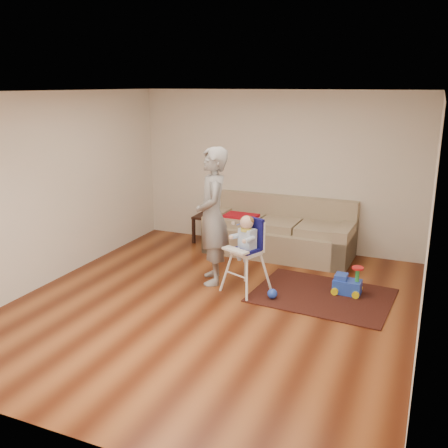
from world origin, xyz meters
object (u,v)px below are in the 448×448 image
at_px(adult, 213,216).
at_px(sofa, 279,228).
at_px(high_chair, 246,255).
at_px(side_table, 209,228).
at_px(toy_ball, 272,294).
at_px(ride_on_toy, 348,279).

bearing_deg(adult, sofa, 133.43).
height_order(sofa, high_chair, high_chair).
xyz_separation_m(side_table, toy_ball, (1.85, -2.02, -0.16)).
bearing_deg(sofa, adult, -107.62).
distance_m(ride_on_toy, toy_ball, 1.06).
relative_size(side_table, adult, 0.25).
distance_m(side_table, high_chair, 2.38).
bearing_deg(high_chair, adult, -172.02).
height_order(toy_ball, adult, adult).
bearing_deg(ride_on_toy, toy_ball, -146.08).
height_order(ride_on_toy, toy_ball, ride_on_toy).
bearing_deg(high_chair, side_table, 149.52).
bearing_deg(high_chair, sofa, 113.84).
bearing_deg(ride_on_toy, high_chair, -160.26).
xyz_separation_m(sofa, ride_on_toy, (1.36, -1.25, -0.25)).
height_order(ride_on_toy, adult, adult).
distance_m(side_table, adult, 2.07).
relative_size(toy_ball, adult, 0.07).
bearing_deg(sofa, ride_on_toy, -41.09).
bearing_deg(ride_on_toy, adult, -169.86).
height_order(ride_on_toy, high_chair, high_chair).
height_order(sofa, adult, adult).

